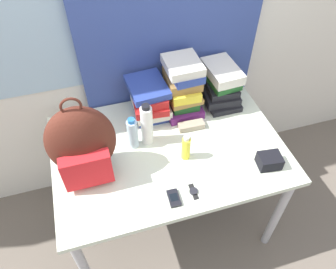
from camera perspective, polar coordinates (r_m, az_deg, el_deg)
wall_back at (r=1.88m, az=-4.96°, el=19.70°), size 6.00×0.06×2.50m
curtain_blue at (r=1.87m, az=0.56°, el=19.67°), size 1.06×0.04×2.50m
desk at (r=1.86m, az=0.00°, el=-3.81°), size 1.25×0.86×0.75m
backpack at (r=1.60m, az=-14.79°, el=-1.64°), size 0.33×0.23×0.48m
book_stack_left at (r=1.91m, az=-3.24°, el=6.11°), size 0.23×0.29×0.22m
book_stack_center at (r=1.92m, az=2.47°, el=8.39°), size 0.22×0.28×0.34m
book_stack_right at (r=2.02m, az=9.14°, el=8.54°), size 0.22×0.28×0.25m
water_bottle at (r=1.75m, az=-6.18°, el=0.19°), size 0.06×0.06×0.20m
sports_bottle at (r=1.74m, az=-3.70°, el=1.67°), size 0.06×0.06×0.27m
sunscreen_bottle at (r=1.70m, az=3.15°, el=-2.34°), size 0.05×0.05×0.16m
cell_phone at (r=1.60m, az=1.03°, el=-11.02°), size 0.06×0.10×0.02m
sunglasses_case at (r=1.89m, az=4.08°, el=1.53°), size 0.15×0.06×0.04m
camera_pouch at (r=1.77m, az=17.24°, el=-4.38°), size 0.13×0.11×0.07m
wristwatch at (r=1.63m, az=4.47°, el=-9.85°), size 0.04×0.09×0.01m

